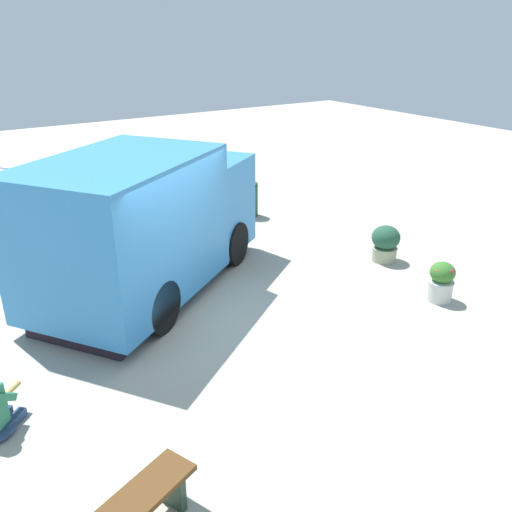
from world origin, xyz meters
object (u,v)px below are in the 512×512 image
object	(u,v)px
planter_flowering_near	(441,281)
planter_flowering_far	(385,243)
food_truck	(145,226)
trash_bin	(249,198)

from	to	relation	value
planter_flowering_near	planter_flowering_far	bearing A→B (deg)	165.74
food_truck	planter_flowering_far	xyz separation A→B (m)	(1.46, 4.56, -0.84)
planter_flowering_near	trash_bin	distance (m)	5.74
planter_flowering_far	trash_bin	bearing A→B (deg)	-168.34
food_truck	trash_bin	distance (m)	4.56
planter_flowering_near	planter_flowering_far	world-z (taller)	planter_flowering_far
trash_bin	planter_flowering_far	bearing A→B (deg)	11.66
food_truck	trash_bin	world-z (taller)	food_truck
planter_flowering_far	trash_bin	xyz separation A→B (m)	(-3.94, -0.81, 0.06)
food_truck	trash_bin	xyz separation A→B (m)	(-2.48, 3.74, -0.78)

